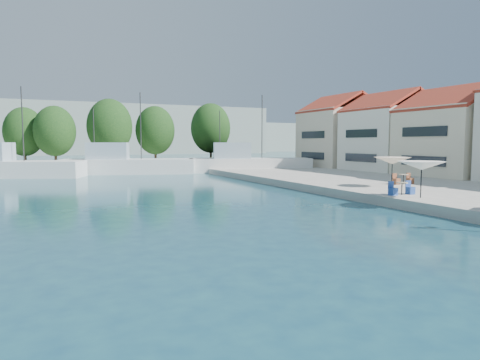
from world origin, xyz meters
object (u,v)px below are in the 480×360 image
trawler_04 (247,164)px  umbrella_white (422,166)px  trawler_03 (125,165)px  umbrella_cream (392,161)px  trawler_02 (6,168)px

trawler_04 → umbrella_white: bearing=-77.7°
trawler_03 → umbrella_white: (10.96, -34.91, 1.40)m
trawler_03 → umbrella_cream: 32.66m
umbrella_white → umbrella_cream: umbrella_cream is taller
trawler_04 → umbrella_cream: (-0.71, -25.94, 1.43)m
trawler_03 → umbrella_cream: trawler_03 is taller
trawler_02 → trawler_03: 12.65m
trawler_02 → umbrella_cream: bearing=-25.8°
trawler_04 → umbrella_cream: 25.99m
trawler_02 → trawler_04: (27.35, -3.25, -0.00)m
trawler_02 → trawler_04: bearing=15.0°
trawler_02 → umbrella_white: trawler_02 is taller
umbrella_cream → trawler_04: bearing=88.4°
trawler_03 → trawler_04: size_ratio=1.02×
trawler_02 → trawler_03: size_ratio=0.97×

